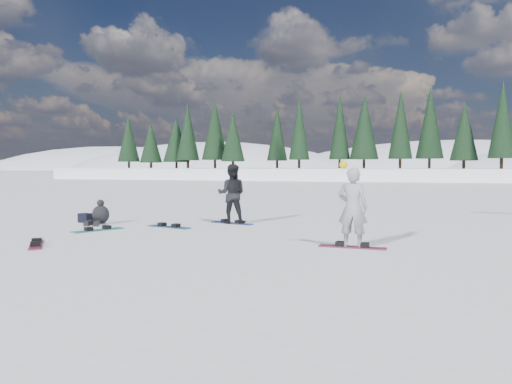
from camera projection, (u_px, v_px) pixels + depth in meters
ground at (251, 239)px, 12.55m from camera, size 420.00×420.00×0.00m
alpine_backdrop at (367, 206)px, 197.32m from camera, size 412.50×227.00×53.20m
snowboarder_woman at (353, 207)px, 11.17m from camera, size 0.67×0.45×1.96m
snowboarder_man at (232, 194)px, 15.90m from camera, size 1.06×0.91×1.90m
seated_rider at (100, 215)px, 15.77m from camera, size 0.69×1.00×0.78m
gear_bag at (86, 218)px, 16.22m from camera, size 0.52×0.42×0.30m
snowboard_woman at (352, 247)px, 11.21m from camera, size 1.51×0.36×0.03m
snowboard_man at (232, 223)px, 15.95m from camera, size 1.52×0.71×0.03m
snowboard_loose_a at (98, 230)px, 14.18m from camera, size 0.92×1.47×0.03m
snowboard_loose_c at (169, 227)px, 14.94m from camera, size 1.52×0.68×0.03m
snowboard_loose_b at (36, 245)px, 11.56m from camera, size 1.15×1.35×0.03m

